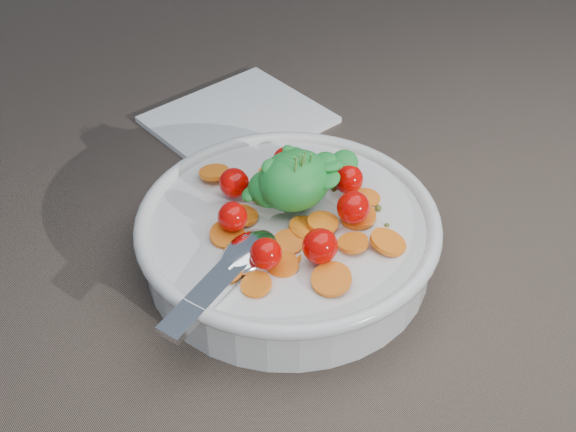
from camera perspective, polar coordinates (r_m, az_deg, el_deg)
ground at (r=0.68m, az=0.74°, el=-3.01°), size 6.00×6.00×0.00m
bowl at (r=0.65m, az=0.00°, el=-1.52°), size 0.29×0.27×0.11m
napkin at (r=0.85m, az=-3.94°, el=7.61°), size 0.19×0.17×0.01m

